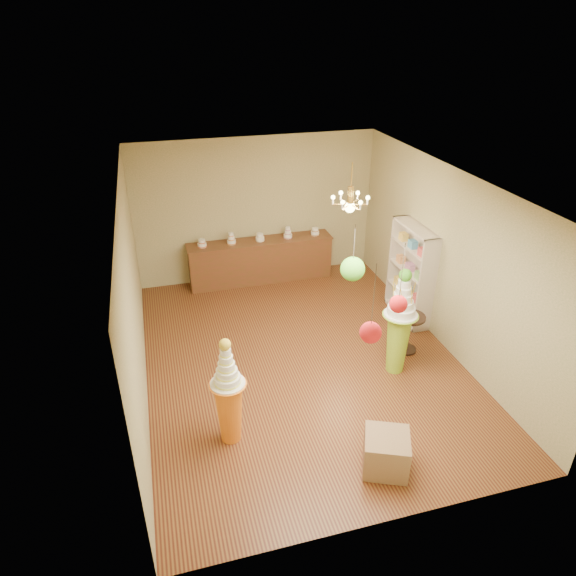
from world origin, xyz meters
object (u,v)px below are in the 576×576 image
object	(u,v)px
pedestal_green	(399,330)
round_table	(408,328)
sideboard	(261,260)
pedestal_orange	(229,403)

from	to	relation	value
pedestal_green	round_table	world-z (taller)	pedestal_green
pedestal_green	sideboard	xyz separation A→B (m)	(-1.37, 3.66, -0.27)
pedestal_green	round_table	distance (m)	0.69
pedestal_green	round_table	bearing A→B (deg)	46.11
pedestal_orange	round_table	distance (m)	3.46
pedestal_green	sideboard	bearing A→B (deg)	110.57
pedestal_orange	sideboard	xyz separation A→B (m)	(1.43, 4.46, -0.13)
sideboard	round_table	xyz separation A→B (m)	(1.80, -3.22, -0.04)
pedestal_green	round_table	xyz separation A→B (m)	(0.42, 0.44, -0.31)
pedestal_orange	sideboard	distance (m)	4.68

